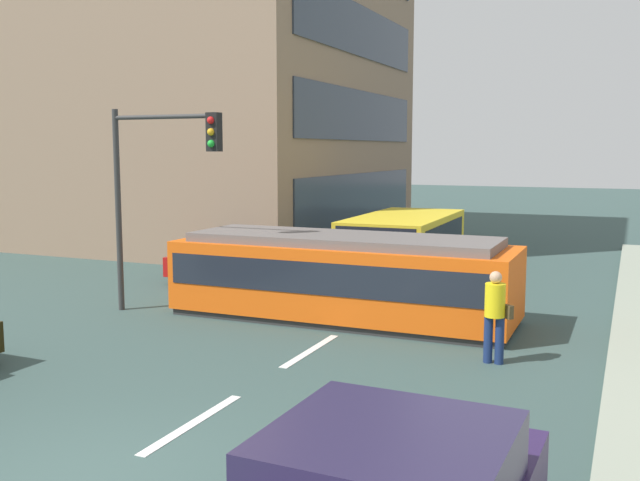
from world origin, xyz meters
name	(u,v)px	position (x,y,z in m)	size (l,w,h in m)	color
ground_plane	(379,309)	(0.00, 10.00, 0.00)	(120.00, 120.00, 0.00)	#354C49
lane_stripe_1	(193,423)	(0.00, 2.00, 0.01)	(0.16, 2.40, 0.01)	silver
lane_stripe_2	(311,351)	(0.00, 6.00, 0.01)	(0.16, 2.40, 0.01)	silver
lane_stripe_3	(430,277)	(0.00, 14.70, 0.01)	(0.16, 2.40, 0.01)	silver
lane_stripe_4	(471,251)	(0.00, 20.70, 0.01)	(0.16, 2.40, 0.01)	silver
corner_building	(171,52)	(-13.26, 20.66, 8.00)	(17.68, 14.40, 16.00)	#8E725B
streetcar_tram	(343,276)	(-0.43, 8.70, 0.99)	(7.68, 2.55, 1.91)	#EB5810
city_bus	(404,241)	(-0.82, 14.67, 1.05)	(2.65, 5.75, 1.83)	gold
pedestrian_crossing	(495,312)	(3.34, 6.58, 0.94)	(0.51, 0.36, 1.67)	navy
parked_sedan_mid	(230,255)	(-5.69, 12.66, 0.62)	(1.97, 4.53, 1.19)	#AB1211
traffic_light_mast	(158,170)	(-4.45, 7.43, 3.33)	(2.87, 0.33, 4.73)	#333333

